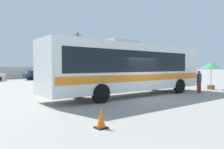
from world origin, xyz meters
name	(u,v)px	position (x,y,z in m)	size (l,w,h in m)	color
ground_plane	(67,87)	(0.00, 10.00, 0.00)	(300.00, 300.00, 0.00)	gray
perimeter_wall	(15,73)	(0.00, 28.02, 0.97)	(80.00, 0.30, 1.95)	beige
coach_bus_white_orange	(129,67)	(0.01, 1.27, 1.94)	(12.25, 2.95, 3.64)	white
attendant_by_bus_door	(199,80)	(4.91, -1.03, 0.94)	(0.40, 0.40, 1.67)	#99383D
vendor_umbrella_near_gate_green	(211,67)	(8.39, -0.25, 1.97)	(1.81, 1.81, 2.30)	gray
parked_car_third_dark_blue	(39,75)	(2.13, 23.19, 0.76)	(4.57, 2.19, 1.41)	navy
parked_car_rightmost_red	(73,74)	(8.40, 23.74, 0.78)	(4.28, 2.08, 1.47)	red
utility_pole_near	(78,53)	(13.09, 30.10, 4.79)	(1.80, 0.31, 9.21)	#4C3823
traffic_cone_on_apron	(101,119)	(-6.01, -3.65, 0.31)	(0.36, 0.36, 0.64)	black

